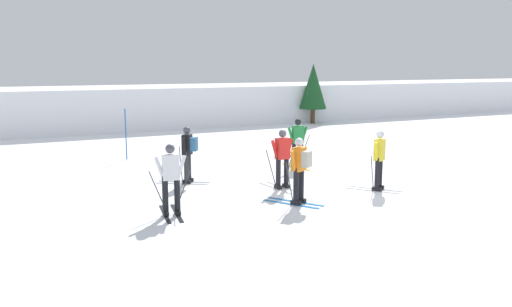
# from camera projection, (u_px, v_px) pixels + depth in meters

# --- Properties ---
(ground_plane) EXTENTS (120.00, 120.00, 0.00)m
(ground_plane) POSITION_uv_depth(u_px,v_px,m) (332.00, 196.00, 14.39)
(ground_plane) COLOR white
(far_snow_ridge) EXTENTS (80.00, 6.35, 2.27)m
(far_snow_ridge) POSITION_uv_depth(u_px,v_px,m) (145.00, 106.00, 31.10)
(far_snow_ridge) COLOR white
(far_snow_ridge) RESTS_ON ground
(skier_yellow) EXTENTS (1.24, 1.51, 1.71)m
(skier_yellow) POSITION_uv_depth(u_px,v_px,m) (379.00, 159.00, 14.87)
(skier_yellow) COLOR silver
(skier_yellow) RESTS_ON ground
(skier_white) EXTENTS (0.99, 1.64, 1.71)m
(skier_white) POSITION_uv_depth(u_px,v_px,m) (171.00, 178.00, 12.35)
(skier_white) COLOR black
(skier_white) RESTS_ON ground
(skier_red) EXTENTS (1.00, 1.63, 1.71)m
(skier_red) POSITION_uv_depth(u_px,v_px,m) (282.00, 157.00, 15.08)
(skier_red) COLOR silver
(skier_red) RESTS_ON ground
(skier_orange) EXTENTS (1.14, 1.56, 1.71)m
(skier_orange) POSITION_uv_depth(u_px,v_px,m) (300.00, 167.00, 13.37)
(skier_orange) COLOR #237AC6
(skier_orange) RESTS_ON ground
(skier_black) EXTENTS (1.52, 1.22, 1.71)m
(skier_black) POSITION_uv_depth(u_px,v_px,m) (188.00, 152.00, 15.79)
(skier_black) COLOR silver
(skier_black) RESTS_ON ground
(skier_green) EXTENTS (1.00, 1.63, 1.71)m
(skier_green) POSITION_uv_depth(u_px,v_px,m) (298.00, 142.00, 18.13)
(skier_green) COLOR gold
(skier_green) RESTS_ON ground
(trail_marker_pole) EXTENTS (0.04, 0.04, 1.92)m
(trail_marker_pole) POSITION_uv_depth(u_px,v_px,m) (126.00, 134.00, 19.78)
(trail_marker_pole) COLOR #1E56AD
(trail_marker_pole) RESTS_ON ground
(conifer_far_left) EXTENTS (1.64, 1.64, 3.59)m
(conifer_far_left) POSITION_uv_depth(u_px,v_px,m) (313.00, 87.00, 31.89)
(conifer_far_left) COLOR #513823
(conifer_far_left) RESTS_ON ground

